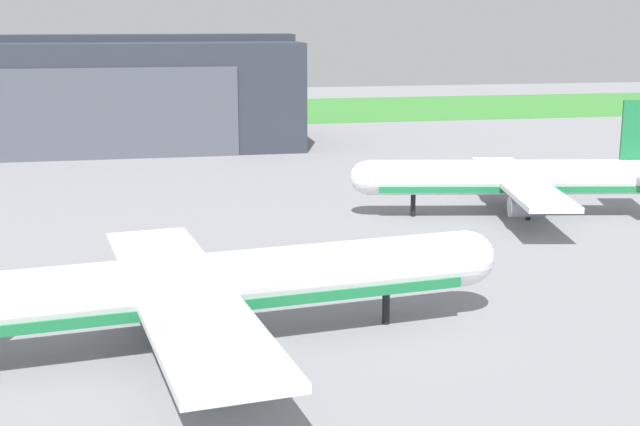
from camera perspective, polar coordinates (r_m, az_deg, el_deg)
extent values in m
plane|color=gray|center=(61.91, -4.14, -8.52)|extent=(440.00, 440.00, 0.00)
cube|color=#3D8837|center=(211.15, -9.42, 6.46)|extent=(440.00, 56.00, 0.08)
cube|color=#2D333D|center=(158.85, -19.19, 7.19)|extent=(95.54, 29.32, 18.05)
cube|color=#4C515B|center=(144.43, -19.90, 5.93)|extent=(72.61, 0.30, 14.44)
cube|color=#2D333D|center=(158.33, -19.44, 10.65)|extent=(95.54, 7.04, 1.20)
cylinder|color=white|center=(60.51, -8.16, -4.63)|extent=(42.02, 9.74, 4.19)
sphere|color=white|center=(67.37, 9.60, -2.88)|extent=(4.02, 4.02, 4.02)
cube|color=#1E7A42|center=(60.86, -8.12, -5.67)|extent=(38.71, 9.34, 0.73)
cube|color=white|center=(51.77, -7.04, -8.24)|extent=(8.85, 17.31, 0.56)
cube|color=white|center=(69.46, -10.31, -2.88)|extent=(8.85, 17.31, 0.56)
cylinder|color=gray|center=(53.66, -6.45, -9.12)|extent=(4.25, 2.82, 2.30)
cylinder|color=gray|center=(68.72, -9.43, -4.28)|extent=(4.25, 2.82, 2.30)
cylinder|color=black|center=(65.51, 4.31, -6.20)|extent=(0.56, 0.56, 2.39)
cylinder|color=black|center=(59.27, -9.25, -8.41)|extent=(0.56, 0.56, 2.39)
cylinder|color=black|center=(63.34, -9.94, -7.03)|extent=(0.56, 0.56, 2.39)
cylinder|color=white|center=(101.74, 12.48, 2.29)|extent=(33.57, 10.09, 3.95)
sphere|color=white|center=(99.30, 3.04, 2.33)|extent=(3.79, 3.79, 3.79)
cube|color=#1E7A42|center=(101.93, 12.45, 1.69)|extent=(30.95, 9.63, 0.69)
cube|color=white|center=(108.70, 19.72, 2.71)|extent=(3.98, 5.99, 0.28)
cube|color=white|center=(109.90, 11.86, 2.82)|extent=(7.92, 15.08, 0.56)
cube|color=white|center=(94.12, 13.98, 1.08)|extent=(7.92, 15.08, 0.56)
cylinder|color=gray|center=(108.86, 11.54, 2.00)|extent=(4.09, 2.83, 2.17)
cylinder|color=gray|center=(95.29, 13.30, 0.40)|extent=(4.09, 2.83, 2.17)
cylinder|color=black|center=(100.41, 6.06, 0.50)|extent=(0.56, 0.56, 2.54)
cylinder|color=black|center=(104.64, 12.86, 0.74)|extent=(0.56, 0.56, 2.54)
cylinder|color=black|center=(100.70, 13.40, 0.25)|extent=(0.56, 0.56, 2.54)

